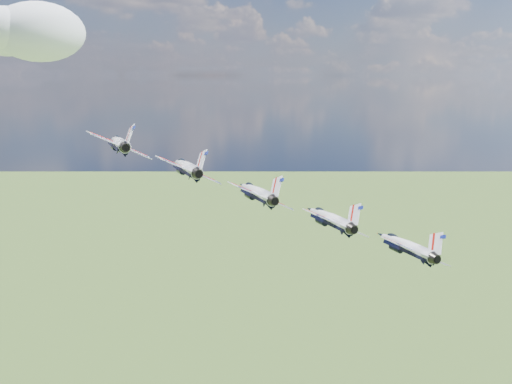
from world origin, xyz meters
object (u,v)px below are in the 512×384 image
jet_0 (118,143)px  jet_3 (329,218)px  jet_2 (256,192)px  jet_4 (405,245)px  jet_1 (186,167)px

jet_0 → jet_3: bearing=-34.7°
jet_0 → jet_2: jet_0 is taller
jet_2 → jet_4: size_ratio=1.00×
jet_0 → jet_1: jet_0 is taller
jet_1 → jet_4: (23.53, -23.28, -10.33)m
jet_0 → jet_4: size_ratio=1.00×
jet_0 → jet_3: 34.68m
jet_3 → jet_4: bearing=-34.7°
jet_2 → jet_3: jet_2 is taller
jet_3 → jet_0: bearing=145.3°
jet_4 → jet_1: bearing=145.3°
jet_1 → jet_4: 34.68m
jet_2 → jet_3: bearing=-34.7°
jet_3 → jet_2: bearing=145.3°
jet_3 → jet_4: jet_3 is taller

